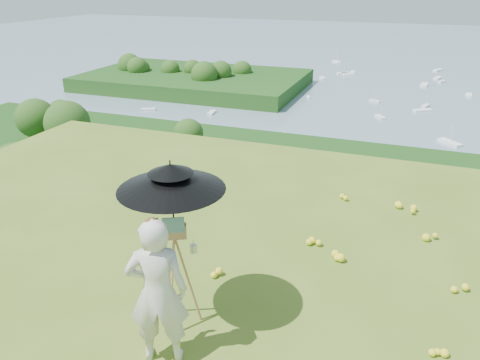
% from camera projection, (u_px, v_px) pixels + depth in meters
% --- Properties ---
extents(ground, '(14.00, 14.00, 0.00)m').
position_uv_depth(ground, '(154.00, 306.00, 6.38)').
color(ground, '#547120').
rests_on(ground, ground).
extents(forest_slope, '(140.00, 56.00, 22.00)m').
position_uv_depth(forest_slope, '(348.00, 328.00, 48.01)').
color(forest_slope, '#0F380F').
rests_on(forest_slope, bay_water).
extents(shoreline_tier, '(170.00, 28.00, 8.00)m').
position_uv_depth(shoreline_tier, '(377.00, 217.00, 85.18)').
color(shoreline_tier, '#655C50').
rests_on(shoreline_tier, bay_water).
extents(bay_water, '(700.00, 700.00, 0.00)m').
position_uv_depth(bay_water, '(411.00, 63.00, 226.17)').
color(bay_water, '#708FA0').
rests_on(bay_water, ground).
extents(peninsula, '(90.00, 60.00, 12.00)m').
position_uv_depth(peninsula, '(194.00, 73.00, 175.18)').
color(peninsula, '#0F380F').
rests_on(peninsula, bay_water).
extents(slope_trees, '(110.00, 50.00, 6.00)m').
position_uv_depth(slope_trees, '(362.00, 207.00, 42.44)').
color(slope_trees, '#224B16').
rests_on(slope_trees, forest_slope).
extents(harbor_town, '(110.00, 22.00, 5.00)m').
position_uv_depth(harbor_town, '(382.00, 184.00, 82.59)').
color(harbor_town, beige).
rests_on(harbor_town, shoreline_tier).
extents(moored_boats, '(140.00, 140.00, 0.70)m').
position_uv_depth(moored_boats, '(365.00, 96.00, 162.15)').
color(moored_boats, white).
rests_on(moored_boats, bay_water).
extents(wildflowers, '(10.00, 10.50, 0.12)m').
position_uv_depth(wildflowers, '(163.00, 291.00, 6.57)').
color(wildflowers, yellow).
rests_on(wildflowers, ground).
extents(painter, '(0.79, 0.67, 1.85)m').
position_uv_depth(painter, '(158.00, 292.00, 5.16)').
color(painter, beige).
rests_on(painter, ground).
extents(field_easel, '(0.80, 0.80, 1.57)m').
position_uv_depth(field_easel, '(177.00, 272.00, 5.77)').
color(field_easel, '#B0824A').
rests_on(field_easel, ground).
extents(sun_umbrella, '(1.52, 1.52, 0.96)m').
position_uv_depth(sun_umbrella, '(172.00, 199.00, 5.40)').
color(sun_umbrella, black).
rests_on(sun_umbrella, field_easel).
extents(painter_cap, '(0.28, 0.30, 0.10)m').
position_uv_depth(painter_cap, '(152.00, 223.00, 4.82)').
color(painter_cap, pink).
rests_on(painter_cap, painter).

